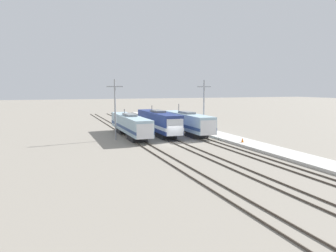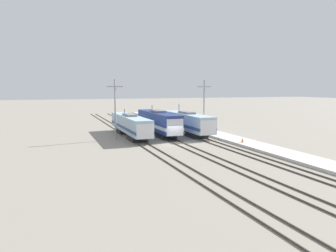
{
  "view_description": "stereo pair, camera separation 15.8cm",
  "coord_description": "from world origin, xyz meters",
  "px_view_note": "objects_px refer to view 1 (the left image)",
  "views": [
    {
      "loc": [
        -18.04,
        -45.18,
        8.34
      ],
      "look_at": [
        -0.71,
        2.45,
        2.39
      ],
      "focal_mm": 35.0,
      "sensor_mm": 36.0,
      "label": 1
    },
    {
      "loc": [
        -17.89,
        -45.23,
        8.34
      ],
      "look_at": [
        -0.71,
        2.45,
        2.39
      ],
      "focal_mm": 35.0,
      "sensor_mm": 36.0,
      "label": 2
    }
  ],
  "objects_px": {
    "locomotive_far_right": "(188,123)",
    "catenary_tower_right": "(204,106)",
    "locomotive_far_left": "(131,125)",
    "locomotive_center": "(159,122)",
    "catenary_tower_left": "(115,107)",
    "traffic_cone": "(242,140)"
  },
  "relations": [
    {
      "from": "locomotive_center",
      "to": "locomotive_far_left",
      "type": "bearing_deg",
      "value": -177.05
    },
    {
      "from": "locomotive_far_right",
      "to": "catenary_tower_right",
      "type": "bearing_deg",
      "value": -35.61
    },
    {
      "from": "traffic_cone",
      "to": "catenary_tower_right",
      "type": "bearing_deg",
      "value": 95.76
    },
    {
      "from": "locomotive_far_right",
      "to": "catenary_tower_left",
      "type": "xyz_separation_m",
      "value": [
        -13.33,
        -1.68,
        3.1
      ]
    },
    {
      "from": "locomotive_far_left",
      "to": "catenary_tower_right",
      "type": "bearing_deg",
      "value": -9.9
    },
    {
      "from": "catenary_tower_left",
      "to": "traffic_cone",
      "type": "distance_m",
      "value": 20.43
    },
    {
      "from": "locomotive_far_left",
      "to": "catenary_tower_right",
      "type": "relative_size",
      "value": 1.97
    },
    {
      "from": "locomotive_far_right",
      "to": "catenary_tower_right",
      "type": "height_order",
      "value": "catenary_tower_right"
    },
    {
      "from": "locomotive_far_left",
      "to": "locomotive_center",
      "type": "xyz_separation_m",
      "value": [
        5.17,
        0.27,
        0.22
      ]
    },
    {
      "from": "locomotive_center",
      "to": "catenary_tower_left",
      "type": "distance_m",
      "value": 9.03
    },
    {
      "from": "catenary_tower_right",
      "to": "traffic_cone",
      "type": "bearing_deg",
      "value": -84.24
    },
    {
      "from": "locomotive_far_right",
      "to": "catenary_tower_left",
      "type": "bearing_deg",
      "value": -172.83
    },
    {
      "from": "locomotive_center",
      "to": "traffic_cone",
      "type": "distance_m",
      "value": 15.87
    },
    {
      "from": "locomotive_far_left",
      "to": "locomotive_far_right",
      "type": "relative_size",
      "value": 1.1
    },
    {
      "from": "locomotive_far_right",
      "to": "catenary_tower_right",
      "type": "distance_m",
      "value": 4.23
    },
    {
      "from": "locomotive_far_left",
      "to": "catenary_tower_left",
      "type": "bearing_deg",
      "value": -143.58
    },
    {
      "from": "traffic_cone",
      "to": "catenary_tower_left",
      "type": "bearing_deg",
      "value": 147.3
    },
    {
      "from": "locomotive_far_right",
      "to": "locomotive_far_left",
      "type": "bearing_deg",
      "value": 177.04
    },
    {
      "from": "locomotive_center",
      "to": "catenary_tower_right",
      "type": "distance_m",
      "value": 8.44
    },
    {
      "from": "catenary_tower_right",
      "to": "traffic_cone",
      "type": "relative_size",
      "value": 14.02
    },
    {
      "from": "locomotive_center",
      "to": "catenary_tower_right",
      "type": "height_order",
      "value": "catenary_tower_right"
    },
    {
      "from": "catenary_tower_left",
      "to": "locomotive_center",
      "type": "bearing_deg",
      "value": 16.88
    }
  ]
}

